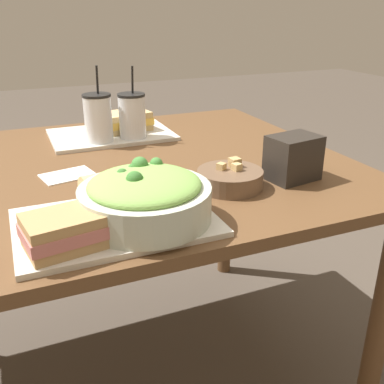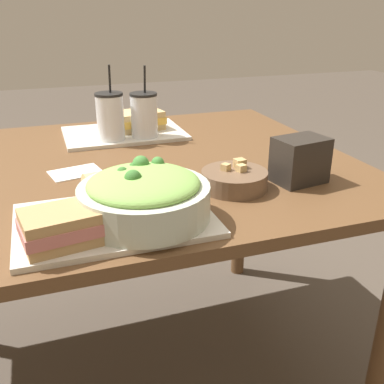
{
  "view_description": "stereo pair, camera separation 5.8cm",
  "coord_description": "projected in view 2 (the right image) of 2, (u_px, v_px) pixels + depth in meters",
  "views": [
    {
      "loc": [
        -0.18,
        -1.19,
        1.19
      ],
      "look_at": [
        0.16,
        -0.38,
        0.82
      ],
      "focal_mm": 42.0,
      "sensor_mm": 36.0,
      "label": 1
    },
    {
      "loc": [
        -0.12,
        -1.21,
        1.19
      ],
      "look_at": [
        0.16,
        -0.38,
        0.82
      ],
      "focal_mm": 42.0,
      "sensor_mm": 36.0,
      "label": 2
    }
  ],
  "objects": [
    {
      "name": "drink_cup_dark",
      "position": [
        110.0,
        118.0,
        1.44
      ],
      "size": [
        0.09,
        0.09,
        0.24
      ],
      "color": "silver",
      "rests_on": "tray_far"
    },
    {
      "name": "dining_table",
      "position": [
        95.0,
        196.0,
        1.29
      ],
      "size": [
        1.49,
        1.06,
        0.77
      ],
      "color": "brown",
      "rests_on": "ground_plane"
    },
    {
      "name": "salad_bowl",
      "position": [
        144.0,
        195.0,
        0.92
      ],
      "size": [
        0.27,
        0.27,
        0.11
      ],
      "color": "beige",
      "rests_on": "tray_near"
    },
    {
      "name": "baguette_near",
      "position": [
        113.0,
        184.0,
        1.01
      ],
      "size": [
        0.13,
        0.09,
        0.07
      ],
      "rotation": [
        0.0,
        0.0,
        1.73
      ],
      "color": "tan",
      "rests_on": "tray_near"
    },
    {
      "name": "soup_bowl",
      "position": [
        234.0,
        179.0,
        1.1
      ],
      "size": [
        0.16,
        0.16,
        0.07
      ],
      "color": "brown",
      "rests_on": "dining_table"
    },
    {
      "name": "napkin_folded",
      "position": [
        76.0,
        173.0,
        1.21
      ],
      "size": [
        0.15,
        0.12,
        0.0
      ],
      "color": "white",
      "rests_on": "dining_table"
    },
    {
      "name": "drink_cup_red",
      "position": [
        144.0,
        116.0,
        1.47
      ],
      "size": [
        0.09,
        0.09,
        0.23
      ],
      "color": "silver",
      "rests_on": "tray_far"
    },
    {
      "name": "ground_plane",
      "position": [
        112.0,
        377.0,
        1.55
      ],
      "size": [
        12.0,
        12.0,
        0.0
      ],
      "primitive_type": "plane",
      "color": "#4C4238"
    },
    {
      "name": "sandwich_far",
      "position": [
        139.0,
        120.0,
        1.57
      ],
      "size": [
        0.18,
        0.14,
        0.06
      ],
      "rotation": [
        0.0,
        0.0,
        0.19
      ],
      "color": "tan",
      "rests_on": "tray_far"
    },
    {
      "name": "sandwich_near",
      "position": [
        64.0,
        226.0,
        0.83
      ],
      "size": [
        0.17,
        0.13,
        0.06
      ],
      "rotation": [
        0.0,
        0.0,
        0.17
      ],
      "color": "tan",
      "rests_on": "tray_near"
    },
    {
      "name": "tray_near",
      "position": [
        113.0,
        220.0,
        0.94
      ],
      "size": [
        0.4,
        0.28,
        0.01
      ],
      "color": "beige",
      "rests_on": "dining_table"
    },
    {
      "name": "tray_far",
      "position": [
        124.0,
        133.0,
        1.56
      ],
      "size": [
        0.4,
        0.28,
        0.01
      ],
      "color": "beige",
      "rests_on": "dining_table"
    },
    {
      "name": "chip_bag",
      "position": [
        300.0,
        160.0,
        1.13
      ],
      "size": [
        0.14,
        0.11,
        0.12
      ],
      "rotation": [
        0.0,
        0.0,
        0.17
      ],
      "color": "#28231E",
      "rests_on": "dining_table"
    }
  ]
}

